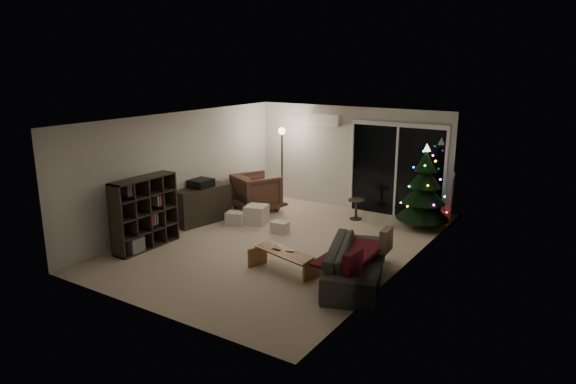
{
  "coord_description": "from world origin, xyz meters",
  "views": [
    {
      "loc": [
        5.39,
        -7.89,
        3.55
      ],
      "look_at": [
        0.1,
        0.3,
        1.05
      ],
      "focal_mm": 32.0,
      "sensor_mm": 36.0,
      "label": 1
    }
  ],
  "objects_px": {
    "media_cabinet": "(202,205)",
    "armchair": "(256,192)",
    "bookshelf": "(139,212)",
    "christmas_tree": "(424,186)",
    "coffee_table": "(284,262)",
    "sofa": "(356,263)"
  },
  "relations": [
    {
      "from": "media_cabinet",
      "to": "sofa",
      "type": "height_order",
      "value": "media_cabinet"
    },
    {
      "from": "media_cabinet",
      "to": "bookshelf",
      "type": "bearing_deg",
      "value": -79.0
    },
    {
      "from": "coffee_table",
      "to": "christmas_tree",
      "type": "height_order",
      "value": "christmas_tree"
    },
    {
      "from": "bookshelf",
      "to": "media_cabinet",
      "type": "xyz_separation_m",
      "value": [
        0.0,
        1.8,
        -0.29
      ]
    },
    {
      "from": "armchair",
      "to": "sofa",
      "type": "height_order",
      "value": "armchair"
    },
    {
      "from": "bookshelf",
      "to": "christmas_tree",
      "type": "xyz_separation_m",
      "value": [
        4.29,
        4.13,
        0.22
      ]
    },
    {
      "from": "media_cabinet",
      "to": "christmas_tree",
      "type": "distance_m",
      "value": 4.91
    },
    {
      "from": "armchair",
      "to": "coffee_table",
      "type": "height_order",
      "value": "armchair"
    },
    {
      "from": "bookshelf",
      "to": "armchair",
      "type": "bearing_deg",
      "value": 90.8
    },
    {
      "from": "media_cabinet",
      "to": "sofa",
      "type": "distance_m",
      "value": 4.42
    },
    {
      "from": "media_cabinet",
      "to": "sofa",
      "type": "relative_size",
      "value": 0.61
    },
    {
      "from": "coffee_table",
      "to": "armchair",
      "type": "bearing_deg",
      "value": 147.69
    },
    {
      "from": "sofa",
      "to": "bookshelf",
      "type": "bearing_deg",
      "value": 81.27
    },
    {
      "from": "sofa",
      "to": "coffee_table",
      "type": "bearing_deg",
      "value": 86.4
    },
    {
      "from": "media_cabinet",
      "to": "christmas_tree",
      "type": "height_order",
      "value": "christmas_tree"
    },
    {
      "from": "bookshelf",
      "to": "coffee_table",
      "type": "bearing_deg",
      "value": 16.79
    },
    {
      "from": "armchair",
      "to": "media_cabinet",
      "type": "bearing_deg",
      "value": 98.42
    },
    {
      "from": "bookshelf",
      "to": "christmas_tree",
      "type": "height_order",
      "value": "christmas_tree"
    },
    {
      "from": "media_cabinet",
      "to": "armchair",
      "type": "distance_m",
      "value": 1.52
    },
    {
      "from": "media_cabinet",
      "to": "christmas_tree",
      "type": "bearing_deg",
      "value": 39.52
    },
    {
      "from": "christmas_tree",
      "to": "armchair",
      "type": "bearing_deg",
      "value": -167.15
    },
    {
      "from": "armchair",
      "to": "christmas_tree",
      "type": "distance_m",
      "value": 3.97
    }
  ]
}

